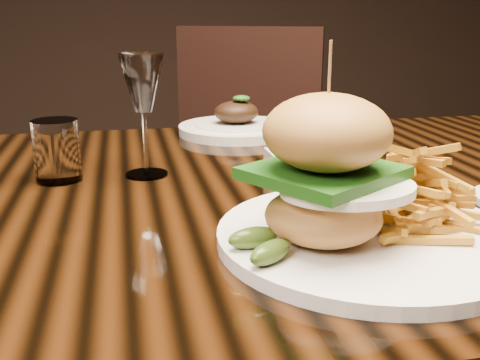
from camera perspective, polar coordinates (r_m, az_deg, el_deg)
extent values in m
cube|color=black|center=(0.83, 1.61, -1.83)|extent=(1.60, 0.90, 0.04)
cylinder|color=white|center=(0.63, 12.86, -5.65)|extent=(0.33, 0.33, 0.01)
ellipsoid|color=olive|center=(0.58, 8.44, -3.60)|extent=(0.12, 0.12, 0.05)
ellipsoid|color=white|center=(0.57, 10.88, -0.87)|extent=(0.14, 0.11, 0.01)
ellipsoid|color=orange|center=(0.57, 13.51, -0.26)|extent=(0.03, 0.03, 0.01)
cube|color=#225D17|center=(0.57, 8.62, 0.48)|extent=(0.18, 0.18, 0.01)
ellipsoid|color=#9D692B|center=(0.56, 8.82, 4.84)|extent=(0.13, 0.13, 0.08)
cylinder|color=olive|center=(0.55, 8.99, 8.73)|extent=(0.00, 0.00, 0.10)
ellipsoid|color=#263E10|center=(0.53, 3.11, -7.32)|extent=(0.06, 0.05, 0.02)
ellipsoid|color=#263E10|center=(0.56, 1.33, -5.86)|extent=(0.06, 0.03, 0.02)
cube|color=white|center=(0.86, 5.79, 1.56)|extent=(0.11, 0.11, 0.04)
cylinder|color=white|center=(0.88, -9.44, 0.59)|extent=(0.06, 0.06, 0.00)
cylinder|color=white|center=(0.87, -9.60, 3.76)|extent=(0.01, 0.01, 0.10)
cone|color=white|center=(0.85, -9.89, 9.70)|extent=(0.07, 0.07, 0.09)
cylinder|color=white|center=(0.87, -18.11, 2.86)|extent=(0.07, 0.07, 0.09)
cylinder|color=white|center=(1.17, -0.37, 5.17)|extent=(0.24, 0.24, 0.02)
cylinder|color=white|center=(1.17, -0.37, 5.27)|extent=(0.17, 0.17, 0.02)
ellipsoid|color=black|center=(1.16, -0.37, 6.91)|extent=(0.09, 0.08, 0.05)
ellipsoid|color=#225D17|center=(1.15, 0.13, 8.30)|extent=(0.04, 0.03, 0.01)
cube|color=black|center=(1.68, -0.58, -2.12)|extent=(0.61, 0.61, 0.06)
cube|color=black|center=(1.82, 0.92, 7.44)|extent=(0.44, 0.24, 0.50)
cylinder|color=black|center=(1.66, -8.63, -11.10)|extent=(0.04, 0.04, 0.45)
cylinder|color=black|center=(1.57, 4.74, -12.61)|extent=(0.04, 0.04, 0.45)
cylinder|color=black|center=(1.98, -4.68, -6.16)|extent=(0.04, 0.04, 0.45)
cylinder|color=black|center=(1.91, 6.37, -7.12)|extent=(0.04, 0.04, 0.45)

